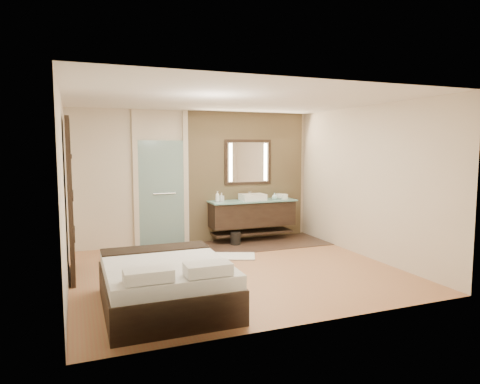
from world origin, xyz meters
name	(u,v)px	position (x,y,z in m)	size (l,w,h in m)	color
floor	(236,270)	(0.00, 0.00, 0.00)	(5.00, 5.00, 0.00)	#AE6D49
tile_strip	(235,245)	(0.60, 1.60, 0.01)	(3.80, 1.30, 0.01)	#32221B
stone_wall	(247,176)	(1.10, 2.21, 1.35)	(2.60, 0.08, 2.70)	tan
vanity	(252,213)	(1.10, 1.92, 0.58)	(1.85, 0.55, 0.88)	black
mirror_unit	(248,162)	(1.10, 2.16, 1.65)	(1.06, 0.04, 0.96)	black
frosted_door	(161,189)	(-0.75, 2.20, 1.14)	(1.10, 0.12, 2.70)	silver
shoji_partition	(71,198)	(-2.43, 0.60, 1.21)	(0.06, 1.20, 2.40)	black
bed	(166,284)	(-1.36, -1.16, 0.30)	(1.48, 1.85, 0.71)	black
bath_mat	(235,256)	(0.27, 0.77, 0.02)	(0.72, 0.50, 0.02)	white
waste_bin	(236,239)	(0.63, 1.67, 0.13)	(0.21, 0.21, 0.26)	black
tissue_box	(284,196)	(1.83, 1.89, 0.92)	(0.12, 0.12, 0.10)	white
soap_bottle_a	(217,196)	(0.33, 1.92, 0.97)	(0.08, 0.08, 0.22)	white
soap_bottle_b	(222,197)	(0.43, 1.95, 0.95)	(0.08, 0.08, 0.18)	#B2B2B2
soap_bottle_c	(275,196)	(1.59, 1.86, 0.93)	(0.11, 0.11, 0.14)	silver
cup	(279,196)	(1.73, 1.95, 0.92)	(0.14, 0.14, 0.11)	white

